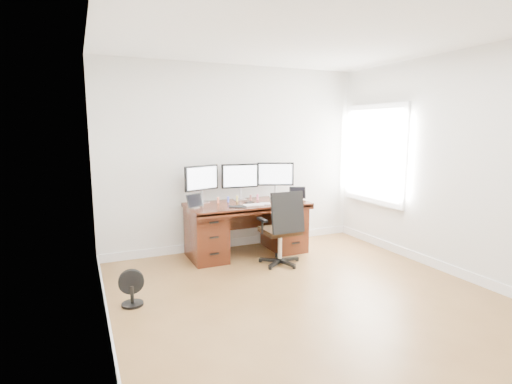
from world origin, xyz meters
name	(u,v)px	position (x,y,z in m)	size (l,w,h in m)	color
ground	(315,304)	(0.00, 0.00, 0.00)	(4.50, 4.50, 0.00)	brown
back_wall	(235,158)	(0.00, 2.25, 1.35)	(4.00, 0.10, 2.70)	silver
right_wall	(454,165)	(2.00, 0.11, 1.35)	(0.10, 4.50, 2.70)	silver
desk	(247,226)	(0.00, 1.83, 0.40)	(1.70, 0.80, 0.75)	#40190C
office_chair	(282,241)	(0.23, 1.19, 0.33)	(0.57, 0.54, 1.00)	black
floor_fan	(132,289)	(-1.73, 0.73, 0.18)	(0.26, 0.22, 0.38)	black
monitor_left	(202,179)	(-0.58, 2.07, 1.09)	(0.53, 0.22, 0.53)	silver
monitor_center	(240,177)	(0.00, 2.07, 1.09)	(0.55, 0.16, 0.53)	silver
monitor_right	(275,175)	(0.58, 2.07, 1.09)	(0.52, 0.26, 0.53)	silver
tablet_left	(195,202)	(-0.77, 1.75, 0.84)	(0.25, 0.15, 0.19)	silver
tablet_right	(298,194)	(0.79, 1.75, 0.84)	(0.25, 0.15, 0.19)	silver
keyboard	(254,205)	(0.01, 1.60, 0.76)	(0.27, 0.12, 0.01)	white
trackpad	(265,204)	(0.20, 1.63, 0.76)	(0.13, 0.13, 0.01)	silver
drawing_tablet	(238,207)	(-0.23, 1.58, 0.76)	(0.23, 0.15, 0.01)	black
phone	(249,202)	(0.04, 1.81, 0.76)	(0.13, 0.07, 0.01)	black
figurine_orange	(218,200)	(-0.38, 1.95, 0.80)	(0.04, 0.04, 0.09)	#F47F50
figurine_blue	(228,199)	(-0.23, 1.95, 0.80)	(0.04, 0.04, 0.09)	#455ADC
figurine_yellow	(237,198)	(-0.10, 1.95, 0.80)	(0.04, 0.04, 0.09)	#CAC05C
figurine_brown	(251,197)	(0.12, 1.95, 0.80)	(0.04, 0.04, 0.09)	brown
figurine_pink	(258,197)	(0.23, 1.95, 0.80)	(0.04, 0.04, 0.09)	#D7678F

